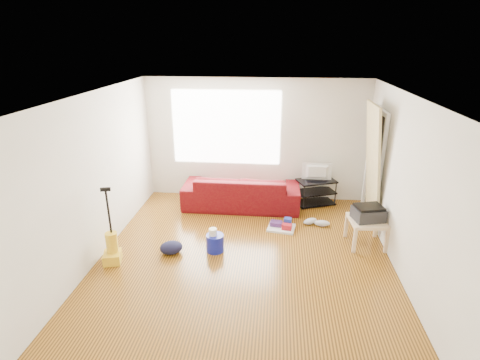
# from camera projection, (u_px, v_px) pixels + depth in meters

# --- Properties ---
(room) EXTENTS (4.51, 5.01, 2.51)m
(room) POSITION_uv_depth(u_px,v_px,m) (250.00, 181.00, 5.48)
(room) COLOR #3D290E
(room) RESTS_ON ground
(sofa) EXTENTS (2.31, 0.90, 0.67)m
(sofa) POSITION_uv_depth(u_px,v_px,m) (241.00, 206.00, 7.63)
(sofa) COLOR #460008
(sofa) RESTS_ON ground
(tv_stand) EXTENTS (0.86, 0.68, 0.52)m
(tv_stand) POSITION_uv_depth(u_px,v_px,m) (316.00, 192.00, 7.64)
(tv_stand) COLOR black
(tv_stand) RESTS_ON ground
(tv) EXTENTS (0.59, 0.08, 0.34)m
(tv) POSITION_uv_depth(u_px,v_px,m) (317.00, 172.00, 7.49)
(tv) COLOR black
(tv) RESTS_ON tv_stand
(side_table) EXTENTS (0.61, 0.61, 0.46)m
(side_table) POSITION_uv_depth(u_px,v_px,m) (367.00, 224.00, 6.09)
(side_table) COLOR tan
(side_table) RESTS_ON ground
(printer) EXTENTS (0.54, 0.46, 0.24)m
(printer) POSITION_uv_depth(u_px,v_px,m) (368.00, 213.00, 6.02)
(printer) COLOR black
(printer) RESTS_ON side_table
(bucket) EXTENTS (0.36, 0.36, 0.28)m
(bucket) POSITION_uv_depth(u_px,v_px,m) (215.00, 251.00, 6.04)
(bucket) COLOR #0F1891
(bucket) RESTS_ON ground
(toilet_paper) EXTENTS (0.12, 0.12, 0.11)m
(toilet_paper) POSITION_uv_depth(u_px,v_px,m) (213.00, 240.00, 5.97)
(toilet_paper) COLOR white
(toilet_paper) RESTS_ON bucket
(cleaning_tray) EXTENTS (0.53, 0.45, 0.17)m
(cleaning_tray) POSITION_uv_depth(u_px,v_px,m) (282.00, 226.00, 6.72)
(cleaning_tray) COLOR silver
(cleaning_tray) RESTS_ON ground
(backpack) EXTENTS (0.44, 0.40, 0.20)m
(backpack) POSITION_uv_depth(u_px,v_px,m) (172.00, 253.00, 5.97)
(backpack) COLOR #121337
(backpack) RESTS_ON ground
(sneakers) EXTENTS (0.51, 0.26, 0.12)m
(sneakers) POSITION_uv_depth(u_px,v_px,m) (316.00, 222.00, 6.84)
(sneakers) COLOR #B4B7C8
(sneakers) RESTS_ON ground
(vacuum) EXTENTS (0.32, 0.34, 1.20)m
(vacuum) POSITION_uv_depth(u_px,v_px,m) (112.00, 248.00, 5.68)
(vacuum) COLOR gold
(vacuum) RESTS_ON ground
(door_panel) EXTENTS (0.28, 0.88, 2.20)m
(door_panel) POSITION_uv_depth(u_px,v_px,m) (365.00, 223.00, 6.94)
(door_panel) COLOR #9B8957
(door_panel) RESTS_ON ground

